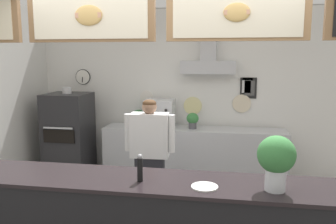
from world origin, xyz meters
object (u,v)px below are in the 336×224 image
object	(u,v)px
pepper_grinder	(140,168)
condiment_plate	(205,187)
shop_worker	(150,158)
espresso_machine	(160,114)
basil_vase	(276,160)
pizza_oven	(69,139)
potted_sage	(139,117)
potted_rosemary	(193,120)

from	to	relation	value
pepper_grinder	condiment_plate	bearing A→B (deg)	-5.58
shop_worker	espresso_machine	bearing A→B (deg)	-86.85
basil_vase	pizza_oven	bearing A→B (deg)	138.06
pizza_oven	basil_vase	distance (m)	3.85
espresso_machine	potted_sage	world-z (taller)	espresso_machine
shop_worker	condiment_plate	distance (m)	1.68
pizza_oven	condiment_plate	distance (m)	3.49
espresso_machine	potted_sage	size ratio (longest dim) A/B	1.76
espresso_machine	pizza_oven	bearing A→B (deg)	-172.19
condiment_plate	basil_vase	size ratio (longest dim) A/B	0.49
basil_vase	potted_sage	bearing A→B (deg)	122.15
potted_rosemary	espresso_machine	bearing A→B (deg)	179.35
pizza_oven	condiment_plate	size ratio (longest dim) A/B	7.59
potted_sage	basil_vase	distance (m)	3.30
condiment_plate	basil_vase	xyz separation A→B (m)	(0.51, 0.03, 0.23)
pizza_oven	potted_rosemary	xyz separation A→B (m)	(1.95, 0.19, 0.33)
shop_worker	potted_sage	world-z (taller)	shop_worker
pizza_oven	shop_worker	distance (m)	1.92
condiment_plate	shop_worker	bearing A→B (deg)	117.15
basil_vase	pepper_grinder	bearing A→B (deg)	178.94
potted_rosemary	shop_worker	bearing A→B (deg)	-106.54
pizza_oven	condiment_plate	xyz separation A→B (m)	(2.32, -2.58, 0.32)
shop_worker	condiment_plate	bearing A→B (deg)	114.42
potted_rosemary	basil_vase	distance (m)	2.89
shop_worker	potted_rosemary	distance (m)	1.37
pizza_oven	espresso_machine	xyz separation A→B (m)	(1.43, 0.20, 0.41)
pizza_oven	potted_sage	distance (m)	1.16
pepper_grinder	espresso_machine	bearing A→B (deg)	97.91
espresso_machine	potted_sage	distance (m)	0.36
pepper_grinder	basil_vase	xyz separation A→B (m)	(1.03, -0.02, 0.13)
potted_rosemary	potted_sage	size ratio (longest dim) A/B	0.93
potted_rosemary	potted_sage	bearing A→B (deg)	176.66
espresso_machine	potted_rosemary	distance (m)	0.52
potted_rosemary	condiment_plate	size ratio (longest dim) A/B	1.21
pizza_oven	espresso_machine	distance (m)	1.50
pizza_oven	espresso_machine	size ratio (longest dim) A/B	3.29
pizza_oven	shop_worker	xyz separation A→B (m)	(1.56, -1.10, 0.08)
shop_worker	potted_rosemary	xyz separation A→B (m)	(0.38, 1.29, 0.25)
shop_worker	pepper_grinder	size ratio (longest dim) A/B	6.87
condiment_plate	basil_vase	bearing A→B (deg)	3.45
pizza_oven	condiment_plate	world-z (taller)	pizza_oven
potted_sage	basil_vase	world-z (taller)	basil_vase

